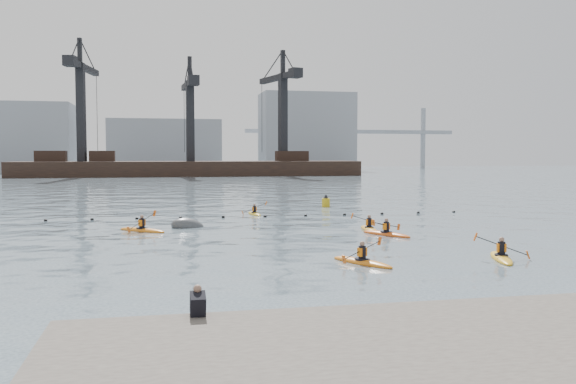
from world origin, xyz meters
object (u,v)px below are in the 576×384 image
Objects in this scene: kayaker_0 at (362,261)px; kayaker_3 at (369,228)px; kayaker_2 at (142,229)px; mooring_buoy at (188,227)px; kayaker_4 at (386,233)px; kayaker_5 at (254,213)px; nav_buoy at (326,202)px; kayaker_1 at (501,257)px.

kayaker_0 is 0.98× the size of kayaker_3.
mooring_buoy is (2.74, 1.57, -0.10)m from kayaker_2.
kayaker_5 is (-5.43, 13.19, -0.02)m from kayaker_4.
kayaker_3 is at bearing -58.04° from kayaker_2.
kayaker_2 reaches higher than kayaker_4.
kayaker_4 is 18.82m from nav_buoy.
kayaker_2 is 2.42× the size of nav_buoy.
kayaker_3 is 2.38m from kayaker_4.
kayaker_1 is 2.76× the size of nav_buoy.
kayaker_3 is at bearing -96.44° from nav_buoy.
kayaker_4 is at bearing 35.39° from kayaker_0.
kayaker_1 is 20.19m from kayaker_2.
kayaker_5 is 2.33× the size of nav_buoy.
nav_buoy is (1.85, 16.37, 0.28)m from kayaker_3.
kayaker_4 is at bearing -95.11° from nav_buoy.
kayaker_3 is (-2.16, 10.83, -0.01)m from kayaker_1.
kayaker_3 is 12.03m from kayaker_5.
mooring_buoy is at bearing 86.81° from kayaker_0.
kayaker_1 is (6.20, -0.24, 0.00)m from kayaker_0.
nav_buoy is at bearing 45.50° from mooring_buoy.
kayaker_0 is 6.21m from kayaker_1.
kayaker_2 is 0.92× the size of kayaker_4.
kayaker_0 is at bearing -102.33° from nav_buoy.
kayaker_5 is at bearing 65.80° from kayaker_0.
mooring_buoy is (-6.47, 14.37, -0.10)m from kayaker_0.
kayaker_3 reaches higher than kayaker_4.
kayaker_2 is 11.74m from kayaker_5.
kayaker_3 is 1.01× the size of kayaker_4.
kayaker_4 is (4.21, 8.21, 0.00)m from kayaker_0.
kayaker_0 is at bearing -104.94° from kayaker_3.
kayaker_5 is 1.33× the size of mooring_buoy.
nav_buoy is at bearing 31.57° from kayaker_5.
kayaker_4 is 14.26m from kayaker_5.
kayaker_4 is at bearing -79.91° from kayaker_3.
mooring_buoy is (-10.69, 6.16, -0.10)m from kayaker_4.
nav_buoy reaches higher than kayaker_0.
nav_buoy is (-0.31, 27.20, 0.27)m from kayaker_1.
kayaker_2 reaches higher than kayaker_1.
kayaker_2 reaches higher than mooring_buoy.
kayaker_2 is at bearing -47.79° from kayaker_4.
kayaker_5 is at bearing -1.46° from kayaker_2.
kayaker_1 is at bearing -29.70° from kayaker_0.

